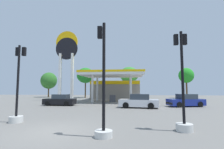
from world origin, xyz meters
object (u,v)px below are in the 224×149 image
Objects in this scene: station_pole_sign at (67,56)px; car_0 at (60,100)px; traffic_signal_0 at (183,100)px; car_2 at (139,101)px; traffic_signal_2 at (103,104)px; tree_0 at (49,81)px; car_1 at (186,101)px; tree_2 at (129,75)px; tree_3 at (186,76)px; tree_1 at (86,75)px; traffic_signal_1 at (17,99)px.

station_pole_sign is 11.00m from car_0.
traffic_signal_0 is at bearing -45.36° from car_0.
traffic_signal_2 is at bearing -101.67° from car_2.
car_0 is at bearing 170.25° from car_2.
traffic_signal_2 is 36.36m from tree_0.
car_1 is 0.63× the size of tree_2.
tree_3 reaches higher than tree_0.
tree_1 is (-16.55, 16.72, 4.46)m from car_1.
traffic_signal_0 is at bearing -6.93° from traffic_signal_1.
tree_3 is (12.52, 0.56, -0.21)m from tree_2.
traffic_signal_0 is at bearing -66.17° from tree_1.
traffic_signal_1 is 0.71× the size of tree_2.
station_pole_sign reaches higher than traffic_signal_2.
tree_1 is (9.64, -1.59, 1.07)m from tree_0.
station_pole_sign is at bearing -142.31° from tree_2.
traffic_signal_2 is at bearing -64.70° from station_pole_sign.
station_pole_sign is 2.42× the size of traffic_signal_2.
tree_1 is (-1.15, 16.84, 4.50)m from car_0.
car_1 is at bearing 37.06° from traffic_signal_1.
tree_2 is (-0.90, 18.23, 4.48)m from car_2.
traffic_signal_0 is 4.13m from traffic_signal_2.
tree_0 is (-26.19, 18.31, 3.39)m from car_1.
car_1 is at bearing 58.67° from traffic_signal_2.
car_2 is at bearing -38.22° from station_pole_sign.
traffic_signal_0 reaches higher than car_2.
traffic_signal_1 is at bearing 173.07° from traffic_signal_0.
car_1 is 0.66× the size of tree_3.
car_1 is at bearing -109.50° from tree_3.
station_pole_sign is 17.06m from car_2.
car_0 is 10.48m from traffic_signal_1.
tree_2 reaches higher than traffic_signal_0.
traffic_signal_0 is 30.53m from tree_3.
tree_3 reaches higher than car_0.
station_pole_sign reaches higher than traffic_signal_0.
tree_0 is 0.92× the size of tree_3.
car_1 is 0.99× the size of car_2.
tree_0 is at bearing 177.64° from tree_3.
car_2 is 11.47m from traffic_signal_2.
tree_3 is at bearing 58.27° from car_2.
car_0 is 19.32m from tree_2.
traffic_signal_2 is at bearing -92.75° from tree_2.
traffic_signal_0 is 0.84× the size of tree_0.
car_2 is 0.64× the size of tree_2.
car_0 is at bearing 98.61° from traffic_signal_1.
traffic_signal_0 reaches higher than traffic_signal_1.
station_pole_sign is 23.87m from traffic_signal_2.
tree_3 is at bearing 65.09° from traffic_signal_2.
tree_3 is (21.41, 17.11, 4.32)m from car_0.
tree_2 reaches higher than car_2.
tree_1 is at bearing 106.19° from traffic_signal_2.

